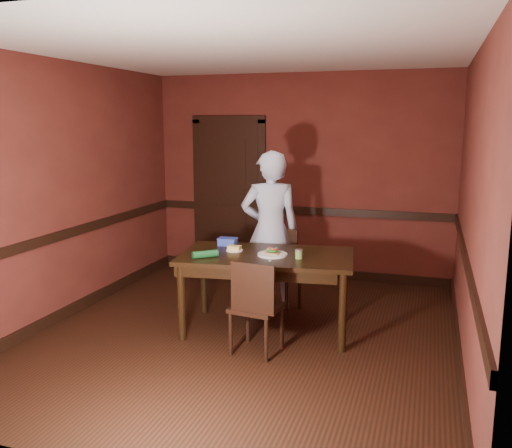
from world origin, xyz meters
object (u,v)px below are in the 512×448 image
Objects in this scene: cheese_saucer at (234,249)px; chair_far at (278,272)px; dining_table at (267,292)px; food_tub at (228,242)px; sauce_jar at (299,254)px; sandwich_plate at (272,253)px; person at (270,231)px; chair_near at (257,306)px.

chair_far is at bearing 59.98° from cheese_saucer.
dining_table is 8.41× the size of food_tub.
dining_table is 0.56m from sauce_jar.
food_tub is (-0.57, 0.27, 0.02)m from sandwich_plate.
food_tub is (-0.50, 0.23, 0.43)m from dining_table.
person is 6.07× the size of sandwich_plate.
person is at bearing 108.28° from sandwich_plate.
food_tub reaches higher than cheese_saucer.
sauce_jar reaches higher than dining_table.
cheese_saucer is (-0.35, 0.03, 0.41)m from dining_table.
dining_table is at bearing -5.65° from cheese_saucer.
sandwich_plate is 0.28m from sauce_jar.
chair_near reaches higher than cheese_saucer.
sandwich_plate is at bearing -82.82° from chair_near.
chair_near reaches higher than food_tub.
sandwich_plate is at bearing -9.61° from cheese_saucer.
sandwich_plate is at bearing -70.81° from chair_far.
chair_near is 3.02× the size of sandwich_plate.
person is 0.90m from sauce_jar.
sandwich_plate is at bearing 86.78° from person.
sandwich_plate reaches higher than dining_table.
person is (-0.12, 0.10, 0.43)m from chair_far.
person is at bearing 150.11° from chair_far.
person is 19.82× the size of sauce_jar.
dining_table is at bearing -75.32° from chair_near.
sandwich_plate is 0.63m from food_tub.
cheese_saucer is (-0.42, 0.07, 0.00)m from sandwich_plate.
chair_near is at bearing -75.49° from chair_far.
chair_far reaches higher than sauce_jar.
dining_table is at bearing -27.76° from food_tub.
person is at bearing 96.04° from dining_table.
chair_far is 3.09× the size of sandwich_plate.
chair_near is 5.27× the size of cheese_saucer.
chair_near is 0.79m from cheese_saucer.
sauce_jar is (0.27, -0.04, 0.02)m from sandwich_plate.
chair_far is 0.51× the size of person.
food_tub is (-0.57, 0.76, 0.39)m from chair_near.
chair_near is 9.87× the size of sauce_jar.
sandwich_plate is (0.11, -0.61, 0.36)m from chair_far.
chair_far is 5.40× the size of cheese_saucer.
chair_far is 4.51× the size of food_tub.
sauce_jar is at bearing -7.78° from sandwich_plate.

